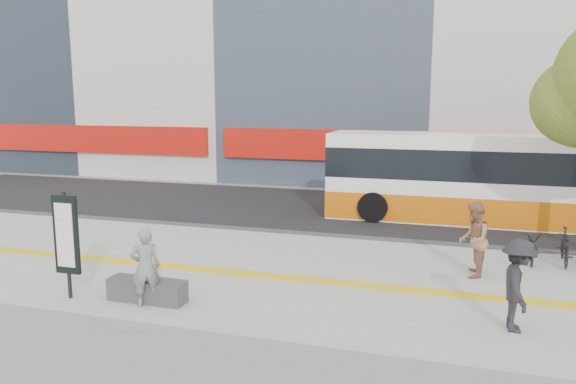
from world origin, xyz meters
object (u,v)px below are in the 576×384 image
(pedestrian_dark, at_px, (518,285))
(bus, at_px, (494,181))
(signboard, at_px, (66,236))
(bench, at_px, (147,290))
(pedestrian_tan, at_px, (474,240))
(seated_woman, at_px, (145,267))

(pedestrian_dark, bearing_deg, bus, -3.45)
(pedestrian_dark, bearing_deg, signboard, 93.74)
(bench, bearing_deg, signboard, -169.19)
(bench, xyz_separation_m, pedestrian_dark, (6.90, 0.67, 0.60))
(bus, height_order, pedestrian_tan, bus)
(bench, distance_m, signboard, 1.94)
(bench, bearing_deg, seated_woman, -61.33)
(bus, xyz_separation_m, seated_woman, (-6.89, -9.91, -0.55))
(bus, relative_size, pedestrian_tan, 6.30)
(bus, distance_m, pedestrian_dark, 9.05)
(pedestrian_tan, relative_size, pedestrian_dark, 1.04)
(signboard, bearing_deg, bus, 49.30)
(signboard, height_order, bus, bus)
(bus, relative_size, pedestrian_dark, 6.58)
(signboard, bearing_deg, bench, 10.81)
(bench, relative_size, signboard, 0.73)
(signboard, bearing_deg, pedestrian_tan, 26.20)
(pedestrian_tan, bearing_deg, signboard, -59.78)
(bus, height_order, seated_woman, bus)
(bench, bearing_deg, pedestrian_tan, 29.65)
(pedestrian_dark, bearing_deg, pedestrian_tan, 10.08)
(signboard, distance_m, pedestrian_tan, 8.75)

